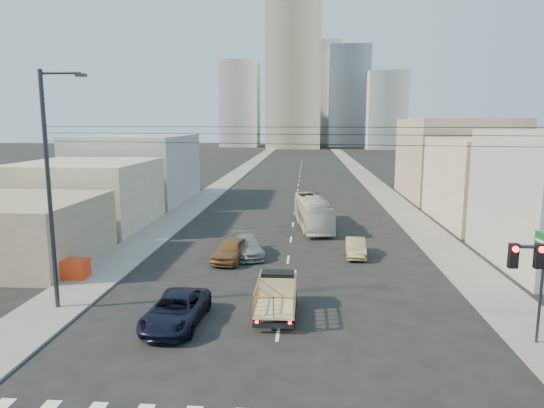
# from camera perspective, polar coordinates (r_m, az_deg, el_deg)

# --- Properties ---
(ground) EXTENTS (420.00, 420.00, 0.00)m
(ground) POSITION_cam_1_polar(r_m,az_deg,el_deg) (21.16, 0.39, -17.05)
(ground) COLOR black
(ground) RESTS_ON ground
(sidewalk_left) EXTENTS (3.50, 180.00, 0.12)m
(sidewalk_left) POSITION_cam_1_polar(r_m,az_deg,el_deg) (90.33, -4.20, 3.48)
(sidewalk_left) COLOR slate
(sidewalk_left) RESTS_ON ground
(sidewalk_right) EXTENTS (3.50, 180.00, 0.12)m
(sidewalk_right) POSITION_cam_1_polar(r_m,az_deg,el_deg) (90.01, 10.80, 3.32)
(sidewalk_right) COLOR slate
(sidewalk_right) RESTS_ON ground
(lane_dashes) EXTENTS (0.15, 104.00, 0.01)m
(lane_dashes) POSITION_cam_1_polar(r_m,az_deg,el_deg) (72.53, 3.09, 1.98)
(lane_dashes) COLOR silver
(lane_dashes) RESTS_ON ground
(flatbed_pickup) EXTENTS (1.95, 4.41, 1.90)m
(flatbed_pickup) POSITION_cam_1_polar(r_m,az_deg,el_deg) (24.62, 0.55, -10.37)
(flatbed_pickup) COLOR tan
(flatbed_pickup) RESTS_ON ground
(navy_pickup) EXTENTS (2.59, 5.29, 1.44)m
(navy_pickup) POSITION_cam_1_polar(r_m,az_deg,el_deg) (23.88, -11.23, -12.16)
(navy_pickup) COLOR black
(navy_pickup) RESTS_ON ground
(city_bus) EXTENTS (3.62, 10.36, 2.82)m
(city_bus) POSITION_cam_1_polar(r_m,az_deg,el_deg) (44.41, 4.84, -0.99)
(city_bus) COLOR beige
(city_bus) RESTS_ON ground
(sedan_brown) EXTENTS (2.66, 4.86, 1.57)m
(sedan_brown) POSITION_cam_1_polar(r_m,az_deg,el_deg) (33.88, -4.75, -5.38)
(sedan_brown) COLOR brown
(sedan_brown) RESTS_ON ground
(sedan_tan) EXTENTS (1.53, 3.94, 1.28)m
(sedan_tan) POSITION_cam_1_polar(r_m,az_deg,el_deg) (35.45, 9.81, -5.06)
(sedan_tan) COLOR #8E8053
(sedan_tan) RESTS_ON ground
(sedan_grey) EXTENTS (3.05, 5.22, 1.42)m
(sedan_grey) POSITION_cam_1_polar(r_m,az_deg,el_deg) (35.08, -2.88, -4.97)
(sedan_grey) COLOR slate
(sedan_grey) RESTS_ON ground
(green_sign) EXTENTS (0.18, 1.60, 5.00)m
(green_sign) POSITION_cam_1_polar(r_m,az_deg,el_deg) (23.40, 29.26, -5.88)
(green_sign) COLOR #2D2D33
(green_sign) RESTS_ON ground
(streetlamp_left) EXTENTS (2.36, 0.25, 12.00)m
(streetlamp_left) POSITION_cam_1_polar(r_m,az_deg,el_deg) (26.31, -24.59, 2.03)
(streetlamp_left) COLOR #2D2D33
(streetlamp_left) RESTS_ON ground
(overhead_wires) EXTENTS (23.01, 5.02, 0.72)m
(overhead_wires) POSITION_cam_1_polar(r_m,az_deg,el_deg) (20.44, 0.69, 8.11)
(overhead_wires) COLOR black
(overhead_wires) RESTS_ON ground
(crate_stack) EXTENTS (1.80, 1.20, 1.14)m
(crate_stack) POSITION_cam_1_polar(r_m,az_deg,el_deg) (32.25, -22.43, -7.03)
(crate_stack) COLOR red
(crate_stack) RESTS_ON sidewalk_left
(bldg_right_mid) EXTENTS (11.00, 14.00, 8.00)m
(bldg_right_mid) POSITION_cam_1_polar(r_m,az_deg,el_deg) (50.63, 25.25, 2.39)
(bldg_right_mid) COLOR #AFA48D
(bldg_right_mid) RESTS_ON ground
(bldg_right_far) EXTENTS (12.00, 16.00, 10.00)m
(bldg_right_far) POSITION_cam_1_polar(r_m,az_deg,el_deg) (65.79, 20.75, 4.98)
(bldg_right_far) COLOR gray
(bldg_right_far) RESTS_ON ground
(bldg_left_near) EXTENTS (9.00, 10.00, 4.40)m
(bldg_left_near) POSITION_cam_1_polar(r_m,az_deg,el_deg) (37.10, -27.25, -2.87)
(bldg_left_near) COLOR gray
(bldg_left_near) RESTS_ON ground
(bldg_left_mid) EXTENTS (11.00, 12.00, 6.00)m
(bldg_left_mid) POSITION_cam_1_polar(r_m,az_deg,el_deg) (47.86, -20.95, 1.10)
(bldg_left_mid) COLOR #AFA48D
(bldg_left_mid) RESTS_ON ground
(bldg_left_far) EXTENTS (12.00, 16.00, 8.00)m
(bldg_left_far) POSITION_cam_1_polar(r_m,az_deg,el_deg) (61.73, -15.58, 4.06)
(bldg_left_far) COLOR #97979A
(bldg_left_far) RESTS_ON ground
(high_rise_tower) EXTENTS (20.00, 20.00, 60.00)m
(high_rise_tower) POSITION_cam_1_polar(r_m,az_deg,el_deg) (190.08, 2.58, 15.67)
(high_rise_tower) COLOR gray
(high_rise_tower) RESTS_ON ground
(midrise_ne) EXTENTS (16.00, 16.00, 40.00)m
(midrise_ne) POSITION_cam_1_polar(r_m,az_deg,el_deg) (204.86, 8.99, 12.31)
(midrise_ne) COLOR gray
(midrise_ne) RESTS_ON ground
(midrise_nw) EXTENTS (15.00, 15.00, 34.00)m
(midrise_nw) POSITION_cam_1_polar(r_m,az_deg,el_deg) (200.89, -3.78, 11.61)
(midrise_nw) COLOR gray
(midrise_nw) RESTS_ON ground
(midrise_back) EXTENTS (18.00, 18.00, 44.00)m
(midrise_back) POSITION_cam_1_polar(r_m,az_deg,el_deg) (219.31, 5.46, 12.71)
(midrise_back) COLOR #97979A
(midrise_back) RESTS_ON ground
(midrise_east) EXTENTS (14.00, 14.00, 28.00)m
(midrise_east) POSITION_cam_1_polar(r_m,az_deg,el_deg) (186.19, 13.21, 10.63)
(midrise_east) COLOR gray
(midrise_east) RESTS_ON ground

